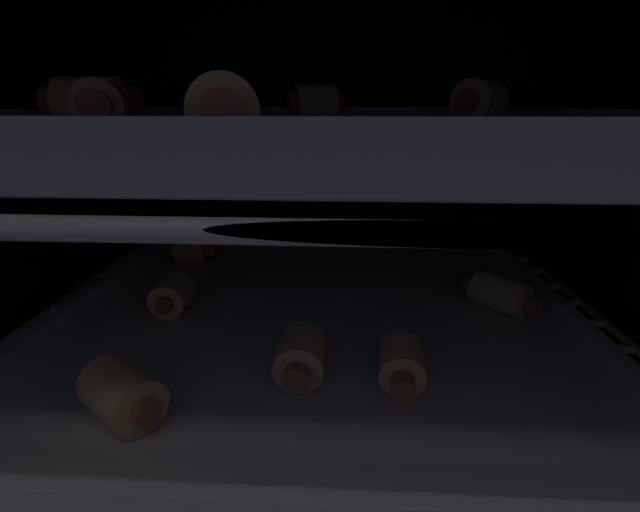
# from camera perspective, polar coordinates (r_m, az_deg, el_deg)

# --- Properties ---
(ground_plane) EXTENTS (0.52, 0.49, 0.01)m
(ground_plane) POSITION_cam_1_polar(r_m,az_deg,el_deg) (0.41, -0.26, -22.81)
(ground_plane) COLOR black
(oven_wall_back) EXTENTS (0.52, 0.01, 0.40)m
(oven_wall_back) POSITION_cam_1_polar(r_m,az_deg,el_deg) (0.54, 1.23, 12.16)
(oven_wall_back) COLOR black
(oven_wall_back) RESTS_ON ground_plane
(oven_rack_lower) EXTENTS (0.47, 0.45, 0.01)m
(oven_rack_lower) POSITION_cam_1_polar(r_m,az_deg,el_deg) (0.34, -0.29, -9.56)
(oven_rack_lower) COLOR #B7B7BC
(baking_tray_lower) EXTENTS (0.39, 0.36, 0.02)m
(baking_tray_lower) POSITION_cam_1_polar(r_m,az_deg,el_deg) (0.34, -0.29, -8.36)
(baking_tray_lower) COLOR silver
(baking_tray_lower) RESTS_ON oven_rack_lower
(pig_in_blanket_lower_0) EXTENTS (0.03, 0.05, 0.03)m
(pig_in_blanket_lower_0) POSITION_cam_1_polar(r_m,az_deg,el_deg) (0.26, -2.60, -13.35)
(pig_in_blanket_lower_0) COLOR #DBB585
(pig_in_blanket_lower_0) RESTS_ON baking_tray_lower
(pig_in_blanket_lower_1) EXTENTS (0.03, 0.05, 0.03)m
(pig_in_blanket_lower_1) POSITION_cam_1_polar(r_m,az_deg,el_deg) (0.26, 10.92, -13.98)
(pig_in_blanket_lower_1) COLOR #D9BF7F
(pig_in_blanket_lower_1) RESTS_ON baking_tray_lower
(pig_in_blanket_lower_2) EXTENTS (0.03, 0.05, 0.03)m
(pig_in_blanket_lower_2) POSITION_cam_1_polar(r_m,az_deg,el_deg) (0.36, -18.97, -4.73)
(pig_in_blanket_lower_2) COLOR #E5C484
(pig_in_blanket_lower_2) RESTS_ON baking_tray_lower
(pig_in_blanket_lower_3) EXTENTS (0.05, 0.05, 0.03)m
(pig_in_blanket_lower_3) POSITION_cam_1_polar(r_m,az_deg,el_deg) (0.25, -24.98, -16.46)
(pig_in_blanket_lower_3) COLOR #E0BA72
(pig_in_blanket_lower_3) RESTS_ON baking_tray_lower
(pig_in_blanket_lower_4) EXTENTS (0.05, 0.06, 0.03)m
(pig_in_blanket_lower_4) POSITION_cam_1_polar(r_m,az_deg,el_deg) (0.37, 23.01, -4.70)
(pig_in_blanket_lower_4) COLOR #DEBF86
(pig_in_blanket_lower_4) RESTS_ON baking_tray_lower
(pig_in_blanket_lower_5) EXTENTS (0.05, 0.03, 0.02)m
(pig_in_blanket_lower_5) POSITION_cam_1_polar(r_m,az_deg,el_deg) (0.47, -16.92, 0.72)
(pig_in_blanket_lower_5) COLOR #E2B675
(pig_in_blanket_lower_5) RESTS_ON baking_tray_lower
(oven_rack_upper) EXTENTS (0.47, 0.45, 0.01)m
(oven_rack_upper) POSITION_cam_1_polar(r_m,az_deg,el_deg) (0.30, -0.34, 14.21)
(oven_rack_upper) COLOR #B7B7BC
(baking_tray_upper) EXTENTS (0.39, 0.36, 0.02)m
(baking_tray_upper) POSITION_cam_1_polar(r_m,az_deg,el_deg) (0.30, -0.34, 16.12)
(baking_tray_upper) COLOR silver
(baking_tray_upper) RESTS_ON oven_rack_upper
(pig_in_blanket_upper_0) EXTENTS (0.05, 0.05, 0.03)m
(pig_in_blanket_upper_0) POSITION_cam_1_polar(r_m,az_deg,el_deg) (0.37, 20.62, 18.91)
(pig_in_blanket_upper_0) COLOR #D5C186
(pig_in_blanket_upper_0) RESTS_ON baking_tray_upper
(pig_in_blanket_upper_1) EXTENTS (0.05, 0.04, 0.03)m
(pig_in_blanket_upper_1) POSITION_cam_1_polar(r_m,az_deg,el_deg) (0.39, -0.64, 19.92)
(pig_in_blanket_upper_1) COLOR #D9C586
(pig_in_blanket_upper_1) RESTS_ON baking_tray_upper
(pig_in_blanket_upper_2) EXTENTS (0.06, 0.05, 0.03)m
(pig_in_blanket_upper_2) POSITION_cam_1_polar(r_m,az_deg,el_deg) (0.45, -13.88, 19.29)
(pig_in_blanket_upper_2) COLOR #EBB66F
(pig_in_blanket_upper_2) RESTS_ON baking_tray_upper
(pig_in_blanket_upper_3) EXTENTS (0.03, 0.05, 0.02)m
(pig_in_blanket_upper_3) POSITION_cam_1_polar(r_m,az_deg,el_deg) (0.16, -12.95, 18.59)
(pig_in_blanket_upper_3) COLOR #DDBC7A
(pig_in_blanket_upper_3) RESTS_ON baking_tray_upper
(pig_in_blanket_upper_4) EXTENTS (0.06, 0.03, 0.03)m
(pig_in_blanket_upper_4) POSITION_cam_1_polar(r_m,az_deg,el_deg) (0.32, -28.34, 17.72)
(pig_in_blanket_upper_4) COLOR #DAB371
(pig_in_blanket_upper_4) RESTS_ON baking_tray_upper
(pig_in_blanket_upper_5) EXTENTS (0.04, 0.06, 0.03)m
(pig_in_blanket_upper_5) POSITION_cam_1_polar(r_m,az_deg,el_deg) (0.28, -27.47, 17.54)
(pig_in_blanket_upper_5) COLOR #D5B17C
(pig_in_blanket_upper_5) RESTS_ON baking_tray_upper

